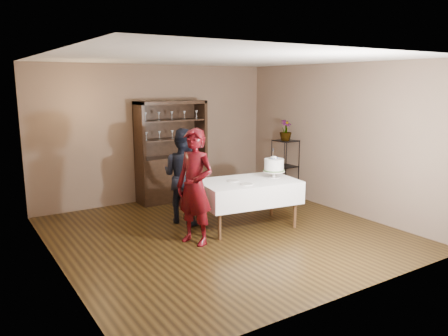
{
  "coord_description": "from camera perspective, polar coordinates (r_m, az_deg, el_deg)",
  "views": [
    {
      "loc": [
        -3.57,
        -5.57,
        2.36
      ],
      "look_at": [
        0.07,
        0.1,
        1.03
      ],
      "focal_mm": 35.0,
      "sensor_mm": 36.0,
      "label": 1
    }
  ],
  "objects": [
    {
      "name": "cake_table",
      "position": [
        7.16,
        3.14,
        -3.08
      ],
      "size": [
        1.69,
        1.18,
        0.79
      ],
      "rotation": [
        0.0,
        0.0,
        -0.14
      ],
      "color": "white",
      "rests_on": "floor"
    },
    {
      "name": "plant_etagere",
      "position": [
        9.11,
        7.97,
        0.25
      ],
      "size": [
        0.42,
        0.42,
        1.2
      ],
      "color": "black",
      "rests_on": "floor"
    },
    {
      "name": "wall_left",
      "position": [
        5.76,
        -21.47,
        0.29
      ],
      "size": [
        0.02,
        5.0,
        2.7
      ],
      "primitive_type": "cube",
      "color": "brown",
      "rests_on": "floor"
    },
    {
      "name": "china_hutch",
      "position": [
        8.85,
        -6.85,
        0.04
      ],
      "size": [
        1.4,
        0.48,
        2.0
      ],
      "color": "black",
      "rests_on": "floor"
    },
    {
      "name": "woman",
      "position": [
        6.38,
        -3.83,
        -2.48
      ],
      "size": [
        0.62,
        0.74,
        1.71
      ],
      "primitive_type": "imported",
      "rotation": [
        0.0,
        0.0,
        -1.17
      ],
      "color": "#3B0511",
      "rests_on": "floor"
    },
    {
      "name": "man",
      "position": [
        7.4,
        -5.29,
        -1.02
      ],
      "size": [
        0.92,
        0.98,
        1.61
      ],
      "primitive_type": "imported",
      "rotation": [
        0.0,
        0.0,
        2.09
      ],
      "color": "black",
      "rests_on": "floor"
    },
    {
      "name": "plate_near",
      "position": [
        6.82,
        2.96,
        -2.12
      ],
      "size": [
        0.26,
        0.26,
        0.01
      ],
      "primitive_type": "cylinder",
      "rotation": [
        0.0,
        0.0,
        0.4
      ],
      "color": "silver",
      "rests_on": "cake_table"
    },
    {
      "name": "ceiling",
      "position": [
        6.63,
        -0.05,
        14.1
      ],
      "size": [
        5.0,
        5.0,
        0.0
      ],
      "primitive_type": "plane",
      "rotation": [
        3.14,
        0.0,
        0.0
      ],
      "color": "white",
      "rests_on": "back_wall"
    },
    {
      "name": "floor",
      "position": [
        7.03,
        -0.05,
        -8.46
      ],
      "size": [
        5.0,
        5.0,
        0.0
      ],
      "primitive_type": "plane",
      "color": "black",
      "rests_on": "ground"
    },
    {
      "name": "cake",
      "position": [
        7.32,
        6.54,
        0.28
      ],
      "size": [
        0.38,
        0.38,
        0.5
      ],
      "rotation": [
        0.0,
        0.0,
        0.18
      ],
      "color": "silver",
      "rests_on": "cake_table"
    },
    {
      "name": "wall_right",
      "position": [
        8.3,
        14.66,
        3.81
      ],
      "size": [
        0.02,
        5.0,
        2.7
      ],
      "primitive_type": "cube",
      "color": "brown",
      "rests_on": "floor"
    },
    {
      "name": "potted_plant",
      "position": [
        8.96,
        8.05,
        4.89
      ],
      "size": [
        0.26,
        0.26,
        0.42
      ],
      "primitive_type": "imported",
      "rotation": [
        0.0,
        0.0,
        0.09
      ],
      "color": "#446C33",
      "rests_on": "plant_etagere"
    },
    {
      "name": "back_wall",
      "position": [
        8.88,
        -8.82,
        4.5
      ],
      "size": [
        5.0,
        0.02,
        2.7
      ],
      "primitive_type": "cube",
      "color": "brown",
      "rests_on": "floor"
    },
    {
      "name": "plate_far",
      "position": [
        7.05,
        1.12,
        -1.67
      ],
      "size": [
        0.22,
        0.22,
        0.01
      ],
      "primitive_type": "cylinder",
      "rotation": [
        0.0,
        0.0,
        0.09
      ],
      "color": "silver",
      "rests_on": "cake_table"
    }
  ]
}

